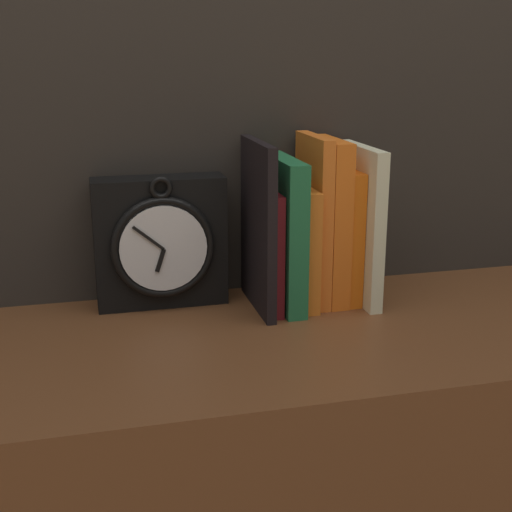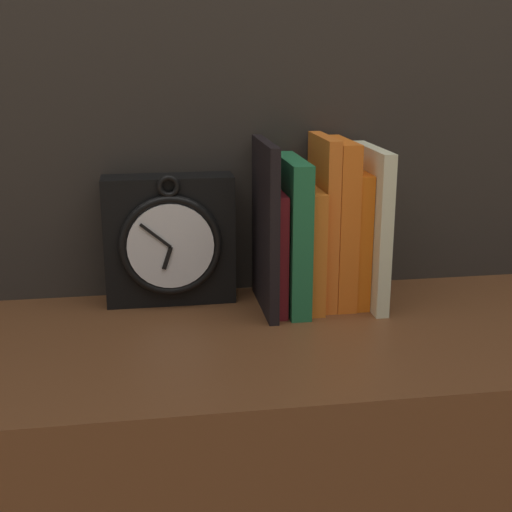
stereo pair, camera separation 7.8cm
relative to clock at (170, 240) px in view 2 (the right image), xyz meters
The scene contains 10 objects.
wall_back 0.29m from the clock, 33.50° to the left, with size 6.00×0.05×2.60m.
clock is the anchor object (origin of this frame).
book_slot0_black 0.14m from the clock, 18.18° to the right, with size 0.01×0.16×0.24m.
book_slot1_maroon 0.15m from the clock, 13.68° to the right, with size 0.02×0.14×0.17m.
book_slot2_green 0.18m from the clock, 13.19° to the right, with size 0.03×0.15×0.22m.
book_slot3_orange 0.20m from the clock, ahead, with size 0.02×0.14×0.18m.
book_slot4_orange 0.23m from the clock, ahead, with size 0.02×0.13×0.25m.
book_slot5_orange 0.25m from the clock, ahead, with size 0.03×0.13×0.24m.
book_slot6_orange 0.27m from the clock, ahead, with size 0.02×0.12×0.20m.
book_slot7_cream 0.29m from the clock, ahead, with size 0.02×0.15×0.23m.
Camera 2 is at (-0.14, -0.86, 1.31)m, focal length 50.00 mm.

